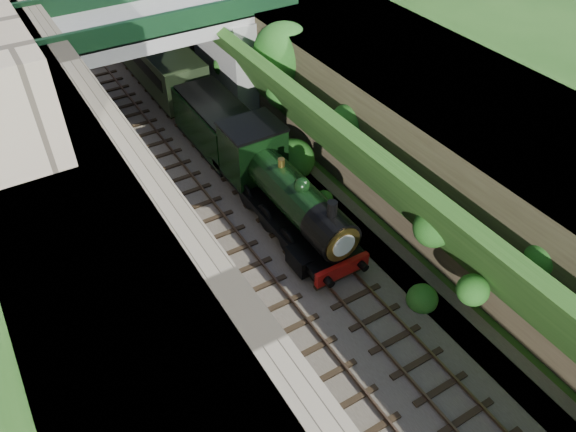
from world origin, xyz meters
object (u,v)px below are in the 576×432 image
at_px(tree, 284,55).
at_px(tender, 217,127).
at_px(locomotive, 283,192).
at_px(road_bridge, 166,48).

distance_m(tree, tender, 5.62).
bearing_deg(tree, locomotive, -121.33).
height_order(tree, tender, tree).
relative_size(road_bridge, tree, 2.42).
xyz_separation_m(locomotive, tender, (-0.00, 7.36, -0.27)).
relative_size(tree, tender, 1.10).
height_order(road_bridge, locomotive, road_bridge).
bearing_deg(road_bridge, tree, -48.58).
bearing_deg(tree, road_bridge, 131.42).
bearing_deg(tree, tender, -175.40).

